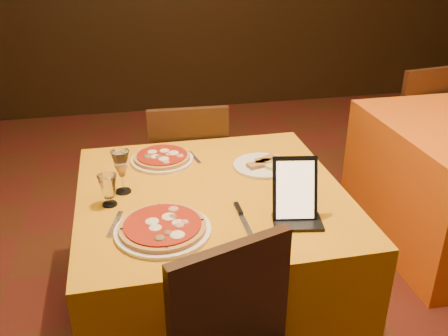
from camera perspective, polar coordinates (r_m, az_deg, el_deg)
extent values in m
cube|color=orange|center=(2.29, -1.35, -10.87)|extent=(1.10, 1.10, 0.75)
cylinder|color=white|center=(1.83, -7.01, -7.09)|extent=(0.35, 0.35, 0.01)
cylinder|color=#AD4C23|center=(1.82, -7.03, -6.66)|extent=(0.32, 0.32, 0.02)
cylinder|color=white|center=(2.36, -7.07, 0.92)|extent=(0.29, 0.29, 0.01)
cylinder|color=#AD4C23|center=(2.35, -7.09, 1.27)|extent=(0.26, 0.26, 0.02)
cylinder|color=white|center=(2.29, 4.36, 0.27)|extent=(0.26, 0.26, 0.01)
cylinder|color=olive|center=(2.28, 4.38, 0.65)|extent=(0.16, 0.16, 0.02)
cube|color=black|center=(1.87, 8.10, -2.37)|extent=(0.18, 0.12, 0.23)
cube|color=#B6B6BD|center=(1.88, 2.29, -6.09)|extent=(0.02, 0.25, 0.01)
cube|color=#BBBCC3|center=(1.90, -12.34, -6.26)|extent=(0.07, 0.18, 0.01)
cube|color=#B0B1B8|center=(2.38, -3.42, 1.22)|extent=(0.04, 0.15, 0.01)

